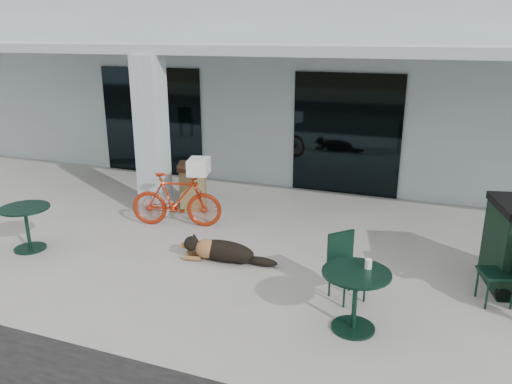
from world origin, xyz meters
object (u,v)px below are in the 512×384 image
at_px(trash_receptacle, 193,186).
at_px(cafe_chair_far_b, 497,272).
at_px(bicycle, 176,200).
at_px(cafe_table_far, 355,301).
at_px(cafe_table_near, 27,228).
at_px(cafe_chair_far_a, 348,268).
at_px(dog, 224,250).

bearing_deg(trash_receptacle, cafe_chair_far_b, -19.62).
relative_size(bicycle, cafe_chair_far_b, 1.89).
height_order(cafe_table_far, trash_receptacle, trash_receptacle).
distance_m(cafe_table_near, cafe_chair_far_b, 7.27).
height_order(bicycle, cafe_chair_far_a, bicycle).
distance_m(bicycle, cafe_table_far, 4.42).
height_order(cafe_table_near, cafe_table_far, cafe_table_far).
xyz_separation_m(bicycle, cafe_table_far, (3.76, -2.31, -0.13)).
height_order(cafe_table_far, cafe_chair_far_a, cafe_chair_far_a).
height_order(cafe_table_near, cafe_chair_far_b, cafe_chair_far_b).
relative_size(bicycle, trash_receptacle, 1.76).
relative_size(cafe_chair_far_a, trash_receptacle, 0.95).
bearing_deg(cafe_table_near, dog, 12.80).
relative_size(dog, cafe_table_far, 1.42).
relative_size(bicycle, dog, 1.45).
distance_m(dog, cafe_chair_far_b, 3.96).
distance_m(bicycle, trash_receptacle, 1.00).
bearing_deg(cafe_table_far, bicycle, 148.43).
bearing_deg(cafe_chair_far_b, cafe_chair_far_a, -91.79).
bearing_deg(cafe_table_near, cafe_table_far, -4.69).
distance_m(dog, cafe_table_near, 3.36).
bearing_deg(bicycle, dog, -141.90).
bearing_deg(cafe_table_near, bicycle, 45.95).
distance_m(cafe_table_far, cafe_chair_far_a, 0.74).
xyz_separation_m(dog, cafe_table_near, (-3.27, -0.74, 0.18)).
distance_m(bicycle, cafe_chair_far_b, 5.52).
bearing_deg(trash_receptacle, cafe_table_near, -119.87).
bearing_deg(cafe_table_far, trash_receptacle, 139.97).
distance_m(dog, cafe_chair_far_a, 2.14).
relative_size(cafe_table_near, cafe_chair_far_b, 0.89).
bearing_deg(cafe_table_near, trash_receptacle, 60.13).
bearing_deg(cafe_chair_far_b, cafe_table_near, -102.89).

